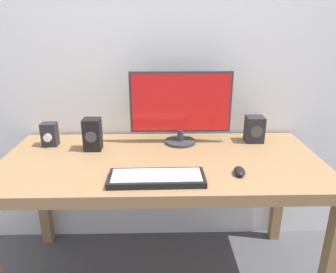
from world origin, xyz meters
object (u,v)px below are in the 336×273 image
object	(u,v)px
mouse	(240,171)
audio_controller	(50,134)
speaker_right	(255,129)
desk	(162,172)
monitor	(181,106)
speaker_left	(93,134)
keyboard_primary	(157,178)

from	to	relation	value
mouse	audio_controller	world-z (taller)	audio_controller
speaker_right	audio_controller	distance (m)	1.17
desk	audio_controller	world-z (taller)	audio_controller
monitor	speaker_right	world-z (taller)	monitor
monitor	audio_controller	world-z (taller)	monitor
monitor	audio_controller	size ratio (longest dim) A/B	4.29
desk	speaker_left	world-z (taller)	speaker_left
monitor	mouse	size ratio (longest dim) A/B	6.26
desk	speaker_left	xyz separation A→B (m)	(-0.37, 0.13, 0.17)
mouse	speaker_right	world-z (taller)	speaker_right
monitor	keyboard_primary	size ratio (longest dim) A/B	1.33
monitor	speaker_right	distance (m)	0.46
mouse	audio_controller	bearing A→B (deg)	164.53
speaker_left	speaker_right	bearing A→B (deg)	6.57
desk	mouse	bearing A→B (deg)	-27.77
speaker_right	audio_controller	size ratio (longest dim) A/B	1.13
monitor	speaker_left	xyz separation A→B (m)	(-0.48, -0.10, -0.13)
keyboard_primary	speaker_left	world-z (taller)	speaker_left
speaker_right	audio_controller	xyz separation A→B (m)	(-1.17, -0.04, -0.01)
mouse	speaker_right	bearing A→B (deg)	72.62
keyboard_primary	speaker_right	xyz separation A→B (m)	(0.57, 0.48, 0.06)
speaker_right	monitor	bearing A→B (deg)	-178.72
speaker_left	audio_controller	world-z (taller)	speaker_left
audio_controller	monitor	bearing A→B (deg)	2.32
keyboard_primary	speaker_left	distance (m)	0.52
desk	keyboard_primary	xyz separation A→B (m)	(-0.02, -0.24, 0.09)
monitor	keyboard_primary	bearing A→B (deg)	-105.68
keyboard_primary	mouse	xyz separation A→B (m)	(0.38, 0.06, 0.00)
speaker_right	speaker_left	size ratio (longest dim) A/B	0.85
monitor	speaker_left	distance (m)	0.51
desk	mouse	world-z (taller)	mouse
monitor	speaker_right	size ratio (longest dim) A/B	3.80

